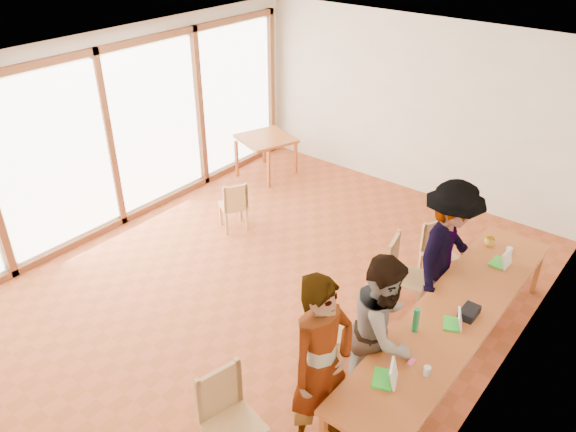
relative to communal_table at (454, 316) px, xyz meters
The scene contains 24 objects.
ground 2.62m from the communal_table, behind, with size 8.00×8.00×0.00m, color #AA4D29.
wall_back 4.50m from the communal_table, 124.37° to the left, with size 6.00×0.10×3.00m, color white.
wall_right 1.00m from the communal_table, 34.56° to the right, with size 0.10×8.00×3.00m, color white.
window_wall 5.53m from the communal_table, behind, with size 0.10×8.00×3.00m, color white.
ceiling 3.43m from the communal_table, behind, with size 6.00×8.00×0.04m, color white.
communal_table is the anchor object (origin of this frame).
side_table 5.39m from the communal_table, 152.78° to the left, with size 0.90×0.90×0.75m.
chair_near 2.63m from the communal_table, 114.71° to the right, with size 0.57×0.57×0.54m.
chair_mid 1.45m from the communal_table, 147.73° to the right, with size 0.48×0.48×0.43m.
chair_far 1.12m from the communal_table, 149.88° to the left, with size 0.56×0.56×0.53m.
chair_empty 1.70m from the communal_table, 121.36° to the left, with size 0.52×0.52×0.45m.
chair_spare 3.91m from the communal_table, behind, with size 0.53×0.53×0.44m.
person_near 1.80m from the communal_table, 107.85° to the right, with size 0.70×0.46×1.92m, color gray.
person_mid 0.98m from the communal_table, 113.35° to the right, with size 0.86×0.67×1.77m, color gray.
person_far 0.89m from the communal_table, 122.06° to the left, with size 1.21×0.70×1.87m, color gray.
laptop_near 1.31m from the communal_table, 93.36° to the right, with size 0.30×0.31×0.21m.
laptop_mid 0.23m from the communal_table, 66.47° to the right, with size 0.26×0.27×0.18m.
laptop_far 1.19m from the communal_table, 86.77° to the left, with size 0.22×0.25×0.20m.
yellow_mug 1.53m from the communal_table, 98.22° to the left, with size 0.14×0.14×0.11m, color gold.
green_bottle 0.60m from the communal_table, 111.34° to the right, with size 0.07×0.07×0.28m, color #1C8345.
clear_glass 1.02m from the communal_table, 80.57° to the right, with size 0.07×0.07×0.09m, color silver.
condiment_cup 1.52m from the communal_table, 88.81° to the left, with size 0.08×0.08×0.06m, color white.
pink_phone 0.95m from the communal_table, 90.97° to the right, with size 0.05×0.10×0.01m, color #F85599.
black_pouch 0.17m from the communal_table, 18.45° to the left, with size 0.16×0.26×0.09m, color black.
Camera 1 is at (4.02, -4.42, 4.67)m, focal length 35.00 mm.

